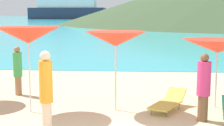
{
  "coord_description": "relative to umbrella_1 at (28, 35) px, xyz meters",
  "views": [
    {
      "loc": [
        0.49,
        -6.71,
        2.74
      ],
      "look_at": [
        -0.32,
        3.98,
        1.2
      ],
      "focal_mm": 54.65,
      "sensor_mm": 36.0,
      "label": 1
    }
  ],
  "objects": [
    {
      "name": "umbrella_3",
      "position": [
        5.31,
        0.88,
        -0.35
      ],
      "size": [
        2.22,
        2.22,
        2.02
      ],
      "color": "silver",
      "rests_on": "ground_plane"
    },
    {
      "name": "ground_plane",
      "position": [
        2.51,
        7.56,
        -2.32
      ],
      "size": [
        50.0,
        100.0,
        0.3
      ],
      "primitive_type": "cube",
      "color": "beige"
    },
    {
      "name": "umbrella_1",
      "position": [
        0.0,
        0.0,
        0.0
      ],
      "size": [
        1.86,
        1.86,
        2.4
      ],
      "color": "silver",
      "rests_on": "ground_plane"
    },
    {
      "name": "ocean_water",
      "position": [
        2.51,
        227.01,
        -2.16
      ],
      "size": [
        650.0,
        440.0,
        0.02
      ],
      "primitive_type": "cube",
      "color": "#2DADBC",
      "rests_on": "ground_plane"
    },
    {
      "name": "lounge_chair_3",
      "position": [
        3.89,
        0.45,
        -1.92
      ],
      "size": [
        1.24,
        1.76,
        0.52
      ],
      "rotation": [
        0.0,
        0.0,
        -0.46
      ],
      "color": "#D8BF4C",
      "rests_on": "ground_plane"
    },
    {
      "name": "beachgoer_2",
      "position": [
        0.92,
        -1.68,
        -1.12
      ],
      "size": [
        0.31,
        0.31,
        1.93
      ],
      "rotation": [
        0.0,
        0.0,
        1.56
      ],
      "color": "beige",
      "rests_on": "ground_plane"
    },
    {
      "name": "umbrella_2",
      "position": [
        2.38,
        0.36,
        -0.12
      ],
      "size": [
        1.74,
        1.74,
        2.26
      ],
      "color": "silver",
      "rests_on": "ground_plane"
    },
    {
      "name": "beachgoer_0",
      "position": [
        4.69,
        -0.47,
        -1.24
      ],
      "size": [
        0.35,
        0.35,
        1.76
      ],
      "rotation": [
        0.0,
        0.0,
        3.59
      ],
      "color": "brown",
      "rests_on": "ground_plane"
    },
    {
      "name": "cruise_ship",
      "position": [
        -34.62,
        172.15,
        4.18
      ],
      "size": [
        40.92,
        11.8,
        17.23
      ],
      "rotation": [
        0.0,
        0.0,
        -0.05
      ],
      "color": "#262D47",
      "rests_on": "ocean_water"
    },
    {
      "name": "beachgoer_1",
      "position": [
        -1.05,
        1.97,
        -1.28
      ],
      "size": [
        0.3,
        0.3,
        1.67
      ],
      "rotation": [
        0.0,
        0.0,
        1.39
      ],
      "color": "#A3704C",
      "rests_on": "ground_plane"
    }
  ]
}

